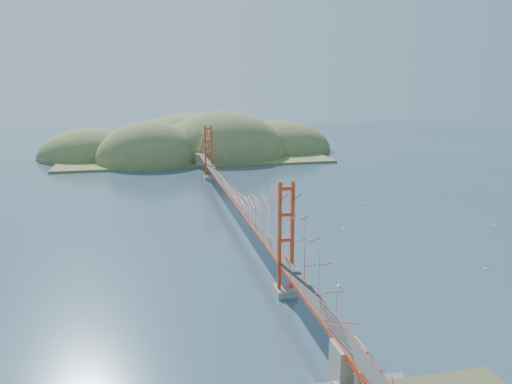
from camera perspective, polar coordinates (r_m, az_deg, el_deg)
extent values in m
plane|color=#2C4458|center=(79.34, -2.61, -2.75)|extent=(320.00, 320.00, 0.00)
cube|color=gray|center=(51.62, 3.34, -11.20)|extent=(2.00, 2.40, 0.70)
cube|color=gray|center=(108.14, -5.39, 1.64)|extent=(2.00, 2.40, 0.70)
cube|color=#B73114|center=(78.51, -2.63, -0.43)|extent=(1.40, 92.00, 0.16)
cube|color=#B73114|center=(78.56, -2.63, -0.57)|extent=(1.33, 92.00, 0.24)
cube|color=#38383A|center=(78.49, -2.63, -0.36)|extent=(1.19, 92.00, 0.03)
cube|color=gray|center=(37.68, 10.41, -18.98)|extent=(2.00, 2.20, 3.30)
cube|color=gray|center=(123.55, -6.36, 3.65)|extent=(2.20, 2.60, 3.30)
cylinder|color=white|center=(36.54, 12.19, -20.48)|extent=(0.03, 0.03, 1.00)
cube|color=olive|center=(141.46, -7.16, 4.23)|extent=(70.00, 40.00, 0.60)
ellipsoid|color=olive|center=(132.99, -11.98, 3.39)|extent=(28.00, 28.00, 21.00)
ellipsoid|color=olive|center=(140.51, -3.82, 4.14)|extent=(36.00, 36.00, 25.00)
ellipsoid|color=olive|center=(151.95, 2.45, 4.82)|extent=(32.00, 32.00, 18.00)
ellipsoid|color=olive|center=(145.60, -18.37, 3.82)|extent=(28.00, 28.00, 16.00)
ellipsoid|color=olive|center=(155.48, -6.93, 4.93)|extent=(44.00, 44.00, 22.00)
cube|color=white|center=(73.75, 9.97, -4.11)|extent=(0.33, 0.54, 0.09)
cylinder|color=white|center=(73.67, 9.98, -3.90)|extent=(0.01, 0.01, 0.56)
cube|color=white|center=(88.71, 21.33, -1.91)|extent=(0.21, 0.51, 0.09)
cylinder|color=white|center=(88.64, 21.34, -1.74)|extent=(0.01, 0.01, 0.54)
cube|color=white|center=(82.12, 25.62, -3.46)|extent=(0.54, 0.46, 0.10)
cylinder|color=white|center=(82.05, 25.64, -3.26)|extent=(0.02, 0.02, 0.59)
cube|color=white|center=(108.02, 17.01, 0.96)|extent=(0.42, 0.58, 0.10)
cylinder|color=white|center=(107.96, 17.02, 1.12)|extent=(0.02, 0.02, 0.61)
cube|color=white|center=(117.33, 12.05, 2.16)|extent=(0.51, 0.38, 0.09)
cylinder|color=white|center=(117.28, 12.06, 2.29)|extent=(0.01, 0.01, 0.54)
cube|color=white|center=(109.12, 21.54, 0.73)|extent=(0.51, 0.35, 0.09)
cylinder|color=white|center=(109.07, 21.55, 0.86)|extent=(0.01, 0.01, 0.53)
cube|color=white|center=(95.33, 14.76, -0.45)|extent=(0.54, 0.53, 0.10)
cylinder|color=white|center=(95.26, 14.77, -0.27)|extent=(0.02, 0.02, 0.62)
cube|color=white|center=(107.96, 16.02, 1.02)|extent=(0.58, 0.53, 0.11)
cylinder|color=white|center=(107.89, 16.03, 1.19)|extent=(0.02, 0.02, 0.65)
cube|color=white|center=(54.07, 9.39, -10.54)|extent=(0.25, 0.53, 0.09)
cylinder|color=white|center=(53.96, 9.40, -10.27)|extent=(0.01, 0.01, 0.55)
cube|color=white|center=(63.48, 24.75, -7.99)|extent=(0.46, 0.47, 0.09)
cylinder|color=white|center=(63.38, 24.77, -7.76)|extent=(0.01, 0.01, 0.54)
cube|color=white|center=(110.67, 7.09, 1.71)|extent=(0.38, 0.64, 0.11)
cylinder|color=white|center=(110.61, 7.10, 1.88)|extent=(0.02, 0.02, 0.66)
cube|color=white|center=(88.69, 12.23, -1.30)|extent=(0.31, 0.59, 0.10)
cylinder|color=white|center=(88.62, 12.24, -1.11)|extent=(0.02, 0.02, 0.61)
cube|color=white|center=(102.77, 7.00, 0.84)|extent=(0.51, 0.27, 0.09)
cylinder|color=white|center=(102.72, 7.01, 0.98)|extent=(0.01, 0.01, 0.53)
cube|color=white|center=(123.31, 2.46, 2.95)|extent=(0.59, 0.31, 0.10)
cylinder|color=white|center=(123.26, 2.46, 3.09)|extent=(0.02, 0.02, 0.61)
cube|color=white|center=(92.84, 11.77, -0.65)|extent=(0.30, 0.58, 0.10)
cylinder|color=white|center=(92.77, 11.78, -0.47)|extent=(0.02, 0.02, 0.60)
cube|color=white|center=(103.66, 8.29, 0.90)|extent=(0.49, 0.43, 0.09)
cylinder|color=white|center=(103.61, 8.29, 1.05)|extent=(0.01, 0.01, 0.54)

